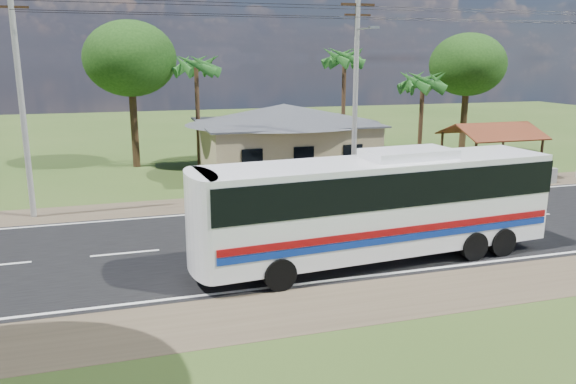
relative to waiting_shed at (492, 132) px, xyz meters
name	(u,v)px	position (x,y,z in m)	size (l,w,h in m)	color
ground	(347,233)	(-13.00, -8.50, -2.73)	(120.00, 120.00, 0.00)	#304B1A
road	(347,233)	(-13.00, -8.50, -2.72)	(120.00, 16.00, 0.03)	black
house	(284,132)	(-12.00, 4.50, -0.09)	(12.40, 10.00, 5.00)	tan
waiting_shed	(492,132)	(0.00, 0.00, 0.00)	(5.20, 4.48, 3.35)	#3B2715
concrete_barrier	(505,179)	(-1.00, -2.90, -2.28)	(7.00, 0.30, 0.90)	#9E9E99
utility_poles	(350,86)	(-10.33, -2.01, 3.04)	(32.80, 2.22, 11.00)	#9E9E99
palm_near	(423,82)	(-3.50, 2.50, 2.98)	(2.80, 2.80, 6.70)	#47301E
palm_mid	(344,58)	(-7.00, 7.00, 4.43)	(2.80, 2.80, 8.20)	#47301E
palm_far	(196,66)	(-17.00, 7.50, 3.95)	(2.80, 2.80, 7.70)	#47301E
tree_behind_house	(130,59)	(-21.00, 9.50, 4.39)	(6.00, 6.00, 9.61)	#47301E
tree_behind_shed	(468,65)	(3.00, 7.50, 3.95)	(5.60, 5.60, 9.02)	#47301E
coach_bus	(380,199)	(-13.16, -11.82, -0.43)	(13.13, 3.80, 4.02)	white
motorcycle	(431,176)	(-4.63, -1.01, -2.30)	(0.58, 1.65, 0.87)	black
person	(427,176)	(-6.07, -2.98, -1.78)	(0.69, 0.45, 1.89)	navy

